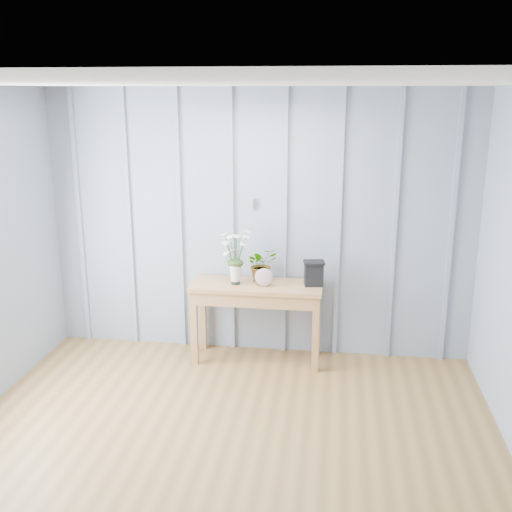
# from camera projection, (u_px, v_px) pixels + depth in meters

# --- Properties ---
(ground) EXTENTS (4.50, 4.50, 0.00)m
(ground) POSITION_uv_depth(u_px,v_px,m) (211.00, 494.00, 3.79)
(ground) COLOR brown
(ground) RESTS_ON ground
(room_shell) EXTENTS (4.00, 4.50, 2.50)m
(room_shell) POSITION_uv_depth(u_px,v_px,m) (233.00, 162.00, 4.13)
(room_shell) COLOR #8793A5
(room_shell) RESTS_ON ground
(sideboard) EXTENTS (1.20, 0.45, 0.75)m
(sideboard) POSITION_uv_depth(u_px,v_px,m) (257.00, 296.00, 5.52)
(sideboard) COLOR #A37242
(sideboard) RESTS_ON ground
(daisy_vase) EXTENTS (0.37, 0.28, 0.52)m
(daisy_vase) POSITION_uv_depth(u_px,v_px,m) (235.00, 250.00, 5.40)
(daisy_vase) COLOR black
(daisy_vase) RESTS_ON sideboard
(spider_plant) EXTENTS (0.38, 0.37, 0.32)m
(spider_plant) POSITION_uv_depth(u_px,v_px,m) (262.00, 264.00, 5.55)
(spider_plant) COLOR #243B17
(spider_plant) RESTS_ON sideboard
(felt_disc_vessel) EXTENTS (0.17, 0.06, 0.17)m
(felt_disc_vessel) POSITION_uv_depth(u_px,v_px,m) (264.00, 277.00, 5.39)
(felt_disc_vessel) COLOR #7C4558
(felt_disc_vessel) RESTS_ON sideboard
(carved_box) EXTENTS (0.21, 0.17, 0.23)m
(carved_box) POSITION_uv_depth(u_px,v_px,m) (314.00, 273.00, 5.42)
(carved_box) COLOR black
(carved_box) RESTS_ON sideboard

